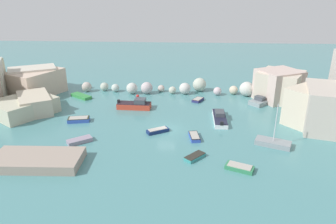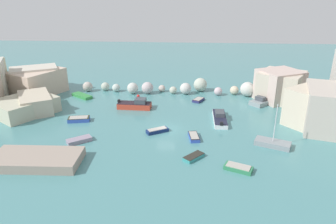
{
  "view_description": "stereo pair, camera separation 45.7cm",
  "coord_description": "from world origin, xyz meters",
  "px_view_note": "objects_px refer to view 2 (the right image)",
  "views": [
    {
      "loc": [
        2.86,
        -39.42,
        18.0
      ],
      "look_at": [
        0.0,
        4.26,
        1.0
      ],
      "focal_mm": 33.21,
      "sensor_mm": 36.0,
      "label": 1
    },
    {
      "loc": [
        3.32,
        -39.39,
        18.0
      ],
      "look_at": [
        0.0,
        4.26,
        1.0
      ],
      "focal_mm": 33.21,
      "sensor_mm": 36.0,
      "label": 2
    }
  ],
  "objects_px": {
    "moored_boat_11": "(194,137)",
    "moored_boat_1": "(79,140)",
    "moored_boat_3": "(220,118)",
    "moored_boat_8": "(79,119)",
    "moored_boat_4": "(261,101)",
    "moored_boat_6": "(194,157)",
    "moored_boat_0": "(135,105)",
    "moored_boat_10": "(157,131)",
    "stone_dock": "(36,159)",
    "moored_boat_2": "(273,143)",
    "moored_boat_7": "(238,168)",
    "moored_boat_9": "(82,96)",
    "moored_boat_5": "(198,100)",
    "channel_buoy": "(138,96)"
  },
  "relations": [
    {
      "from": "moored_boat_5",
      "to": "moored_boat_4",
      "type": "bearing_deg",
      "value": -66.4
    },
    {
      "from": "moored_boat_7",
      "to": "moored_boat_8",
      "type": "distance_m",
      "value": 24.89
    },
    {
      "from": "moored_boat_3",
      "to": "moored_boat_8",
      "type": "bearing_deg",
      "value": 95.19
    },
    {
      "from": "moored_boat_2",
      "to": "moored_boat_9",
      "type": "distance_m",
      "value": 34.62
    },
    {
      "from": "moored_boat_4",
      "to": "moored_boat_1",
      "type": "bearing_deg",
      "value": -12.5
    },
    {
      "from": "moored_boat_6",
      "to": "moored_boat_1",
      "type": "bearing_deg",
      "value": 119.68
    },
    {
      "from": "moored_boat_2",
      "to": "moored_boat_11",
      "type": "xyz_separation_m",
      "value": [
        -9.8,
        1.36,
        -0.1
      ]
    },
    {
      "from": "moored_boat_6",
      "to": "moored_boat_0",
      "type": "bearing_deg",
      "value": 72.83
    },
    {
      "from": "moored_boat_3",
      "to": "moored_boat_9",
      "type": "height_order",
      "value": "moored_boat_3"
    },
    {
      "from": "moored_boat_1",
      "to": "moored_boat_4",
      "type": "height_order",
      "value": "moored_boat_4"
    },
    {
      "from": "stone_dock",
      "to": "channel_buoy",
      "type": "height_order",
      "value": "stone_dock"
    },
    {
      "from": "moored_boat_3",
      "to": "moored_boat_2",
      "type": "bearing_deg",
      "value": -142.15
    },
    {
      "from": "moored_boat_3",
      "to": "moored_boat_8",
      "type": "xyz_separation_m",
      "value": [
        -20.91,
        -1.8,
        -0.13
      ]
    },
    {
      "from": "moored_boat_11",
      "to": "moored_boat_2",
      "type": "bearing_deg",
      "value": -106.87
    },
    {
      "from": "moored_boat_3",
      "to": "moored_boat_7",
      "type": "relative_size",
      "value": 1.98
    },
    {
      "from": "moored_boat_8",
      "to": "moored_boat_10",
      "type": "bearing_deg",
      "value": -25.75
    },
    {
      "from": "moored_boat_3",
      "to": "moored_boat_6",
      "type": "relative_size",
      "value": 2.39
    },
    {
      "from": "moored_boat_4",
      "to": "moored_boat_9",
      "type": "xyz_separation_m",
      "value": [
        -31.9,
        1.33,
        -0.22
      ]
    },
    {
      "from": "moored_boat_1",
      "to": "moored_boat_4",
      "type": "distance_m",
      "value": 30.95
    },
    {
      "from": "moored_boat_11",
      "to": "moored_boat_1",
      "type": "bearing_deg",
      "value": 89.38
    },
    {
      "from": "moored_boat_1",
      "to": "moored_boat_6",
      "type": "distance_m",
      "value": 14.97
    },
    {
      "from": "moored_boat_11",
      "to": "moored_boat_0",
      "type": "bearing_deg",
      "value": 33.12
    },
    {
      "from": "moored_boat_11",
      "to": "moored_boat_4",
      "type": "bearing_deg",
      "value": -47.89
    },
    {
      "from": "moored_boat_3",
      "to": "moored_boat_9",
      "type": "bearing_deg",
      "value": 69.33
    },
    {
      "from": "moored_boat_5",
      "to": "moored_boat_8",
      "type": "relative_size",
      "value": 0.81
    },
    {
      "from": "moored_boat_3",
      "to": "moored_boat_11",
      "type": "height_order",
      "value": "moored_boat_3"
    },
    {
      "from": "moored_boat_8",
      "to": "moored_boat_6",
      "type": "bearing_deg",
      "value": -41.71
    },
    {
      "from": "moored_boat_9",
      "to": "moored_boat_4",
      "type": "bearing_deg",
      "value": -146.03
    },
    {
      "from": "moored_boat_6",
      "to": "moored_boat_4",
      "type": "bearing_deg",
      "value": 11.21
    },
    {
      "from": "moored_boat_8",
      "to": "moored_boat_0",
      "type": "bearing_deg",
      "value": 27.4
    },
    {
      "from": "moored_boat_10",
      "to": "stone_dock",
      "type": "bearing_deg",
      "value": 5.39
    },
    {
      "from": "moored_boat_1",
      "to": "moored_boat_6",
      "type": "bearing_deg",
      "value": -49.27
    },
    {
      "from": "moored_boat_2",
      "to": "moored_boat_4",
      "type": "bearing_deg",
      "value": -73.48
    },
    {
      "from": "moored_boat_1",
      "to": "moored_boat_9",
      "type": "relative_size",
      "value": 0.73
    },
    {
      "from": "moored_boat_6",
      "to": "moored_boat_9",
      "type": "bearing_deg",
      "value": 85.94
    },
    {
      "from": "moored_boat_6",
      "to": "moored_boat_8",
      "type": "relative_size",
      "value": 0.81
    },
    {
      "from": "moored_boat_3",
      "to": "moored_boat_5",
      "type": "xyz_separation_m",
      "value": [
        -3.03,
        8.63,
        -0.21
      ]
    },
    {
      "from": "moored_boat_0",
      "to": "moored_boat_10",
      "type": "xyz_separation_m",
      "value": [
        4.62,
        -9.08,
        -0.38
      ]
    },
    {
      "from": "channel_buoy",
      "to": "moored_boat_0",
      "type": "height_order",
      "value": "moored_boat_0"
    },
    {
      "from": "moored_boat_3",
      "to": "stone_dock",
      "type": "bearing_deg",
      "value": 123.67
    },
    {
      "from": "moored_boat_6",
      "to": "moored_boat_10",
      "type": "bearing_deg",
      "value": 77.78
    },
    {
      "from": "moored_boat_3",
      "to": "moored_boat_11",
      "type": "xyz_separation_m",
      "value": [
        -3.86,
        -6.37,
        -0.2
      ]
    },
    {
      "from": "moored_boat_4",
      "to": "moored_boat_7",
      "type": "distance_m",
      "value": 22.72
    },
    {
      "from": "stone_dock",
      "to": "moored_boat_4",
      "type": "height_order",
      "value": "moored_boat_4"
    },
    {
      "from": "stone_dock",
      "to": "moored_boat_11",
      "type": "bearing_deg",
      "value": 23.78
    },
    {
      "from": "moored_boat_6",
      "to": "moored_boat_10",
      "type": "distance_m",
      "value": 8.45
    },
    {
      "from": "moored_boat_2",
      "to": "moored_boat_8",
      "type": "height_order",
      "value": "moored_boat_2"
    },
    {
      "from": "channel_buoy",
      "to": "moored_boat_9",
      "type": "height_order",
      "value": "channel_buoy"
    },
    {
      "from": "moored_boat_6",
      "to": "moored_boat_2",
      "type": "bearing_deg",
      "value": -26.42
    },
    {
      "from": "moored_boat_2",
      "to": "moored_boat_5",
      "type": "distance_m",
      "value": 18.66
    }
  ]
}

